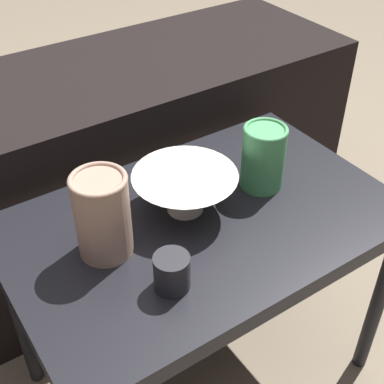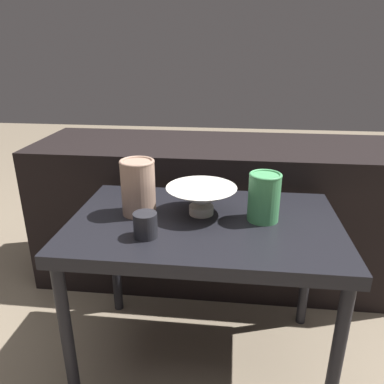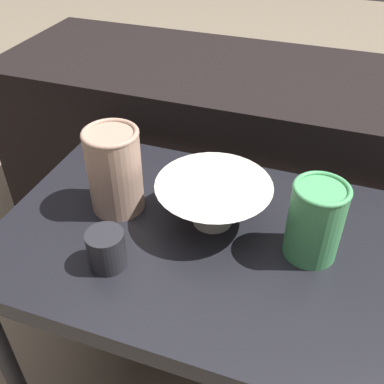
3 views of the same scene
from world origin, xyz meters
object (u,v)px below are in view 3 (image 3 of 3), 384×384
(bowl, at_px, (213,199))
(vase_textured_left, at_px, (115,169))
(vase_colorful_right, at_px, (315,220))
(cup, at_px, (106,249))

(bowl, bearing_deg, vase_textured_left, -174.69)
(bowl, height_order, vase_colorful_right, vase_colorful_right)
(bowl, height_order, cup, bowl)
(vase_textured_left, distance_m, cup, 0.17)
(cup, bearing_deg, vase_textured_left, 110.21)
(vase_textured_left, relative_size, vase_colorful_right, 1.18)
(vase_textured_left, xyz_separation_m, vase_colorful_right, (0.39, -0.00, -0.01))
(vase_colorful_right, xyz_separation_m, cup, (-0.33, -0.15, -0.04))
(bowl, distance_m, cup, 0.22)
(vase_colorful_right, height_order, cup, vase_colorful_right)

